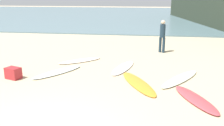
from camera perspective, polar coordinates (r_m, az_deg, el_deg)
ocean_water at (r=38.60m, az=5.16°, el=11.08°), size 120.00×40.00×0.08m
surfboard_0 at (r=9.32m, az=15.44°, el=-3.49°), size 1.81×2.44×0.09m
surfboard_1 at (r=10.36m, az=2.59°, el=-1.06°), size 1.04×2.32×0.07m
surfboard_2 at (r=9.99m, az=-12.39°, el=-2.02°), size 1.68×2.23×0.08m
surfboard_3 at (r=7.70m, az=18.63°, el=-7.83°), size 1.31×2.21×0.09m
surfboard_4 at (r=8.60m, az=6.03°, el=-4.66°), size 1.62×2.57×0.07m
surfboard_5 at (r=11.53m, az=-7.38°, el=0.55°), size 1.97×1.79×0.07m
beachgoer_near at (r=13.31m, az=11.54°, el=6.42°), size 0.38×0.38×1.71m
beach_cooler at (r=9.76m, az=-21.79°, el=-2.17°), size 0.63×0.52×0.42m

